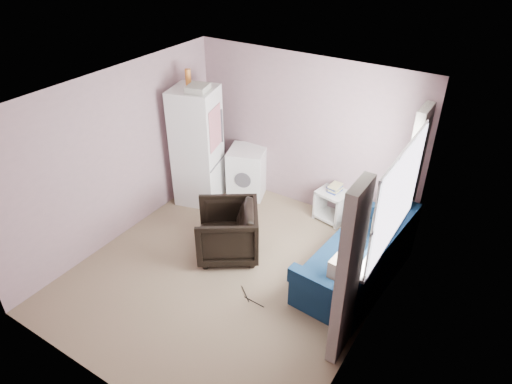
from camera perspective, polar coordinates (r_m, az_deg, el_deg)
room at (r=5.61m, az=-3.51°, el=-0.44°), size 3.84×4.24×2.54m
armchair at (r=6.42m, az=-3.62°, el=-4.65°), size 1.12×1.13×0.86m
fridge at (r=7.44m, az=-7.35°, el=5.72°), size 0.83×0.82×2.22m
washing_machine at (r=7.79m, az=-1.10°, el=2.66°), size 0.75×0.75×0.84m
side_table at (r=7.31m, az=9.66°, el=-1.30°), size 0.54×0.54×0.63m
sofa at (r=6.19m, az=12.88°, el=-8.47°), size 1.04×2.02×0.87m
window_dressing at (r=5.59m, az=15.78°, el=-3.68°), size 0.17×2.62×2.18m
floor_cables at (r=6.00m, az=-0.80°, el=-13.08°), size 0.45×0.20×0.01m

